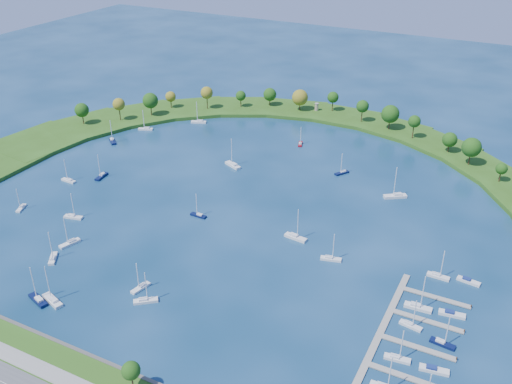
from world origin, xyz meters
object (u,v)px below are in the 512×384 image
at_px(docked_boat_10, 438,275).
at_px(moored_boat_5, 141,287).
at_px(moored_boat_17, 73,216).
at_px(moored_boat_18, 101,176).
at_px(docked_boat_9, 452,314).
at_px(dock_system, 397,357).
at_px(moored_boat_14, 199,121).
at_px(docked_boat_4, 397,358).
at_px(moored_boat_11, 53,258).
at_px(moored_boat_7, 331,258).
at_px(harbor_tower, 317,107).
at_px(moored_boat_8, 146,128).
at_px(moored_boat_12, 69,180).
at_px(moored_boat_10, 145,300).
at_px(docked_boat_6, 411,325).
at_px(docked_boat_11, 468,281).
at_px(moored_boat_1, 21,207).
at_px(moored_boat_0, 395,196).
at_px(moored_boat_9, 53,300).
at_px(moored_boat_6, 295,237).
at_px(docked_boat_8, 418,306).
at_px(moored_boat_16, 70,242).
at_px(moored_boat_2, 38,299).
at_px(moored_boat_3, 112,141).
at_px(moored_boat_15, 342,172).
at_px(docked_boat_7, 442,343).
at_px(moored_boat_13, 198,215).
at_px(docked_boat_5, 434,370).

bearing_deg(docked_boat_10, moored_boat_5, -147.58).
height_order(moored_boat_5, moored_boat_17, moored_boat_17).
xyz_separation_m(moored_boat_18, docked_boat_9, (166.20, -25.82, -0.28)).
distance_m(dock_system, moored_boat_14, 202.23).
bearing_deg(docked_boat_4, moored_boat_11, 176.55).
bearing_deg(moored_boat_7, harbor_tower, 99.90).
distance_m(moored_boat_7, moored_boat_8, 156.04).
bearing_deg(moored_boat_12, moored_boat_5, 150.90).
xyz_separation_m(moored_boat_10, docked_boat_6, (81.31, 28.11, -0.03)).
relative_size(dock_system, moored_boat_7, 7.23).
bearing_deg(docked_boat_6, moored_boat_8, 161.13).
bearing_deg(docked_boat_11, moored_boat_8, 168.73).
bearing_deg(moored_boat_1, moored_boat_17, 77.87).
xyz_separation_m(moored_boat_11, moored_boat_12, (-39.87, 50.64, -0.01)).
bearing_deg(moored_boat_14, moored_boat_0, 142.73).
height_order(dock_system, moored_boat_14, moored_boat_14).
distance_m(moored_boat_7, moored_boat_9, 98.18).
distance_m(harbor_tower, docked_boat_10, 166.61).
xyz_separation_m(moored_boat_0, docked_boat_11, (38.95, -49.13, -0.41)).
bearing_deg(moored_boat_1, moored_boat_18, 142.97).
bearing_deg(moored_boat_6, docked_boat_8, -13.99).
xyz_separation_m(docked_boat_10, docked_boat_11, (9.96, 2.00, -0.30)).
bearing_deg(docked_boat_4, moored_boat_6, 131.70).
xyz_separation_m(moored_boat_0, moored_boat_16, (-101.58, -94.35, -0.09)).
relative_size(moored_boat_2, moored_boat_3, 1.04).
distance_m(dock_system, moored_boat_15, 121.26).
distance_m(moored_boat_10, docked_boat_10, 101.87).
xyz_separation_m(moored_boat_9, docked_boat_7, (119.21, 38.53, -0.08)).
height_order(dock_system, moored_boat_13, moored_boat_13).
bearing_deg(moored_boat_5, moored_boat_9, -36.84).
height_order(moored_boat_8, docked_boat_10, moored_boat_8).
xyz_separation_m(moored_boat_13, docked_boat_8, (95.44, -17.58, 0.07)).
bearing_deg(dock_system, moored_boat_5, -174.70).
relative_size(docked_boat_5, docked_boat_7, 0.77).
bearing_deg(moored_boat_3, docked_boat_7, 17.95).
height_order(harbor_tower, moored_boat_8, moored_boat_8).
bearing_deg(dock_system, docked_boat_9, 68.06).
distance_m(moored_boat_13, docked_boat_7, 110.40).
bearing_deg(harbor_tower, moored_boat_0, -49.39).
relative_size(moored_boat_6, docked_boat_4, 1.19).
bearing_deg(moored_boat_12, moored_boat_10, 150.25).
distance_m(harbor_tower, moored_boat_9, 206.00).
bearing_deg(moored_boat_0, moored_boat_17, 0.57).
relative_size(moored_boat_14, docked_boat_9, 1.49).
xyz_separation_m(moored_boat_17, docked_boat_8, (141.07, 7.31, 0.04)).
height_order(moored_boat_10, docked_boat_7, moored_boat_10).
distance_m(moored_boat_11, docked_boat_6, 128.86).
bearing_deg(docked_boat_8, moored_boat_17, -179.84).
distance_m(moored_boat_1, moored_boat_6, 118.16).
height_order(moored_boat_3, docked_boat_4, moored_boat_3).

